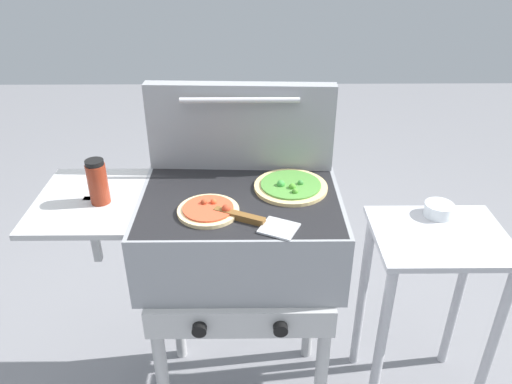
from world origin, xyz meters
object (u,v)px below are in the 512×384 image
(grill, at_px, (236,236))
(pizza_veggie, at_px, (291,186))
(pizza_pepperoni, at_px, (209,210))
(spatula, at_px, (254,221))
(prep_table, at_px, (430,285))
(topping_bowl_near, at_px, (439,210))
(sauce_jar, at_px, (98,182))

(grill, distance_m, pizza_veggie, 0.24)
(grill, xyz_separation_m, pizza_pepperoni, (-0.08, -0.08, 0.15))
(spatula, distance_m, prep_table, 0.73)
(pizza_veggie, xyz_separation_m, topping_bowl_near, (0.52, 0.06, -0.13))
(sauce_jar, bearing_deg, pizza_pepperoni, -10.93)
(pizza_veggie, height_order, spatula, pizza_veggie)
(grill, relative_size, sauce_jar, 6.72)
(sauce_jar, relative_size, spatula, 0.55)
(pizza_veggie, bearing_deg, prep_table, -6.44)
(pizza_veggie, xyz_separation_m, sauce_jar, (-0.59, -0.08, 0.06))
(grill, relative_size, prep_table, 1.27)
(grill, height_order, pizza_pepperoni, pizza_pepperoni)
(spatula, height_order, prep_table, spatula)
(grill, xyz_separation_m, topping_bowl_near, (0.70, 0.12, 0.02))
(grill, height_order, prep_table, grill)
(spatula, bearing_deg, pizza_veggie, 59.79)
(pizza_veggie, height_order, sauce_jar, sauce_jar)
(sauce_jar, height_order, topping_bowl_near, sauce_jar)
(pizza_veggie, xyz_separation_m, spatula, (-0.12, -0.20, -0.00))
(grill, height_order, sauce_jar, sauce_jar)
(sauce_jar, height_order, spatula, sauce_jar)
(grill, relative_size, spatula, 3.70)
(sauce_jar, bearing_deg, topping_bowl_near, 7.07)
(sauce_jar, bearing_deg, spatula, -14.79)
(pizza_pepperoni, distance_m, pizza_veggie, 0.29)
(spatula, distance_m, topping_bowl_near, 0.71)
(grill, height_order, pizza_veggie, pizza_veggie)
(grill, xyz_separation_m, pizza_veggie, (0.18, 0.06, 0.15))
(grill, height_order, spatula, spatula)
(pizza_pepperoni, xyz_separation_m, prep_table, (0.75, 0.09, -0.37))
(pizza_veggie, xyz_separation_m, prep_table, (0.50, -0.06, -0.37))
(spatula, xyz_separation_m, topping_bowl_near, (0.64, 0.26, -0.13))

